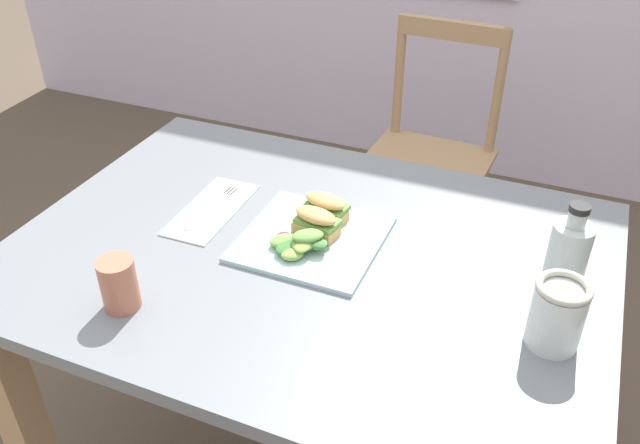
% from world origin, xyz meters
% --- Properties ---
extents(dining_table, '(1.15, 0.84, 0.74)m').
position_xyz_m(dining_table, '(0.13, 0.09, 0.60)').
color(dining_table, slate).
rests_on(dining_table, ground).
extents(chair_wooden_far, '(0.42, 0.42, 0.87)m').
position_xyz_m(chair_wooden_far, '(0.13, 1.08, 0.45)').
color(chair_wooden_far, tan).
rests_on(chair_wooden_far, ground).
extents(plate_lunch, '(0.27, 0.27, 0.01)m').
position_xyz_m(plate_lunch, '(0.12, 0.12, 0.74)').
color(plate_lunch, silver).
rests_on(plate_lunch, dining_table).
extents(sandwich_half_front, '(0.10, 0.07, 0.06)m').
position_xyz_m(sandwich_half_front, '(0.12, 0.13, 0.78)').
color(sandwich_half_front, tan).
rests_on(sandwich_half_front, plate_lunch).
extents(sandwich_half_back, '(0.10, 0.07, 0.06)m').
position_xyz_m(sandwich_half_back, '(0.12, 0.19, 0.78)').
color(sandwich_half_back, tan).
rests_on(sandwich_half_back, plate_lunch).
extents(salad_mixed_greens, '(0.12, 0.15, 0.04)m').
position_xyz_m(salad_mixed_greens, '(0.11, 0.08, 0.77)').
color(salad_mixed_greens, '#6B9E47').
rests_on(salad_mixed_greens, plate_lunch).
extents(napkin_folded, '(0.11, 0.25, 0.00)m').
position_xyz_m(napkin_folded, '(-0.12, 0.14, 0.74)').
color(napkin_folded, white).
rests_on(napkin_folded, dining_table).
extents(fork_on_napkin, '(0.03, 0.19, 0.00)m').
position_xyz_m(fork_on_napkin, '(-0.12, 0.16, 0.75)').
color(fork_on_napkin, silver).
rests_on(fork_on_napkin, napkin_folded).
extents(bottle_cold_brew, '(0.07, 0.07, 0.17)m').
position_xyz_m(bottle_cold_brew, '(0.59, 0.16, 0.80)').
color(bottle_cold_brew, '#472819').
rests_on(bottle_cold_brew, dining_table).
extents(mason_jar_iced_tea, '(0.09, 0.09, 0.12)m').
position_xyz_m(mason_jar_iced_tea, '(0.59, 0.01, 0.79)').
color(mason_jar_iced_tea, '#995623').
rests_on(mason_jar_iced_tea, dining_table).
extents(cup_extra_side, '(0.06, 0.06, 0.10)m').
position_xyz_m(cup_extra_side, '(-0.11, -0.19, 0.79)').
color(cup_extra_side, '#B2664C').
rests_on(cup_extra_side, dining_table).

